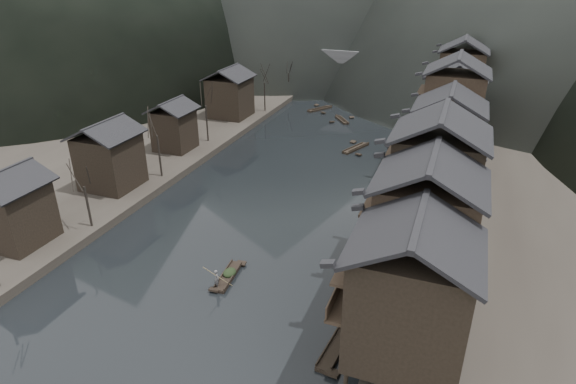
% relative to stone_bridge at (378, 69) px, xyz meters
% --- Properties ---
extents(water, '(300.00, 300.00, 0.00)m').
position_rel_stone_bridge_xyz_m(water, '(0.00, -72.00, -5.11)').
color(water, black).
rests_on(water, ground).
extents(left_bank, '(40.00, 200.00, 1.20)m').
position_rel_stone_bridge_xyz_m(left_bank, '(-35.00, -32.00, -4.51)').
color(left_bank, '#2D2823').
rests_on(left_bank, ground).
extents(stilt_houses, '(9.00, 67.60, 16.13)m').
position_rel_stone_bridge_xyz_m(stilt_houses, '(17.28, -52.33, 3.90)').
color(stilt_houses, black).
rests_on(stilt_houses, ground).
extents(left_houses, '(8.10, 53.20, 8.73)m').
position_rel_stone_bridge_xyz_m(left_houses, '(-20.50, -51.88, 0.55)').
color(left_houses, black).
rests_on(left_houses, left_bank).
extents(bare_trees, '(3.97, 74.79, 7.94)m').
position_rel_stone_bridge_xyz_m(bare_trees, '(-17.00, -48.45, 1.52)').
color(bare_trees, black).
rests_on(bare_trees, left_bank).
extents(moored_sampans, '(2.86, 61.47, 0.47)m').
position_rel_stone_bridge_xyz_m(moored_sampans, '(11.89, -50.64, -4.91)').
color(moored_sampans, black).
rests_on(moored_sampans, water).
extents(midriver_boats, '(15.14, 24.86, 0.45)m').
position_rel_stone_bridge_xyz_m(midriver_boats, '(-1.77, -25.67, -4.91)').
color(midriver_boats, black).
rests_on(midriver_boats, water).
extents(stone_bridge, '(40.00, 6.00, 9.00)m').
position_rel_stone_bridge_xyz_m(stone_bridge, '(0.00, 0.00, 0.00)').
color(stone_bridge, '#4C4C4F').
rests_on(stone_bridge, ground).
extents(hero_sampan, '(1.52, 5.18, 0.44)m').
position_rel_stone_bridge_xyz_m(hero_sampan, '(0.92, -73.16, -4.91)').
color(hero_sampan, black).
rests_on(hero_sampan, water).
extents(cargo_heap, '(1.13, 1.48, 0.68)m').
position_rel_stone_bridge_xyz_m(cargo_heap, '(0.95, -72.92, -4.33)').
color(cargo_heap, black).
rests_on(cargo_heap, hero_sampan).
extents(boatman, '(0.77, 0.72, 1.76)m').
position_rel_stone_bridge_xyz_m(boatman, '(0.75, -74.94, -3.79)').
color(boatman, '#555457').
rests_on(boatman, hero_sampan).
extents(bamboo_pole, '(1.83, 1.94, 2.87)m').
position_rel_stone_bridge_xyz_m(bamboo_pole, '(0.95, -74.94, -1.47)').
color(bamboo_pole, '#8C7A51').
rests_on(bamboo_pole, boatman).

